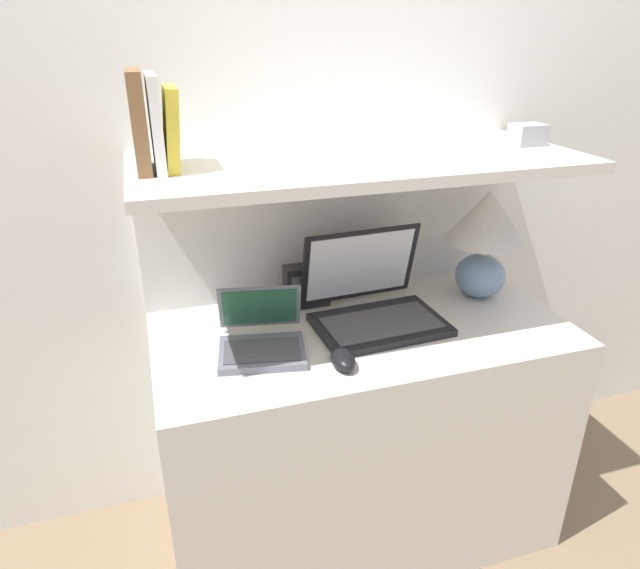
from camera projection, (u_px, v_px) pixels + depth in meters
name	position (u px, v px, depth m)	size (l,w,h in m)	color
wall_back	(327.00, 139.00, 1.70)	(6.00, 0.05, 2.40)	white
desk	(360.00, 434.00, 1.75)	(1.16, 0.56, 0.74)	silver
back_riser	(330.00, 326.00, 1.91)	(1.16, 0.04, 1.18)	white
shelf	(360.00, 162.00, 1.46)	(1.16, 0.50, 0.03)	silver
table_lamp	(486.00, 232.00, 1.70)	(0.24, 0.24, 0.34)	#7593B2
laptop_large	(373.00, 304.00, 1.62)	(0.37, 0.32, 0.25)	black
laptop_small	(261.00, 338.00, 1.48)	(0.26, 0.26, 0.16)	slate
computer_mouse	(343.00, 359.00, 1.41)	(0.06, 0.10, 0.04)	black
router_box	(307.00, 286.00, 1.70)	(0.13, 0.06, 0.13)	black
book_brown	(139.00, 122.00, 1.27)	(0.03, 0.16, 0.22)	brown
book_white	(155.00, 123.00, 1.28)	(0.02, 0.18, 0.21)	silver
book_yellow	(171.00, 129.00, 1.29)	(0.04, 0.14, 0.19)	gold
shelf_gadget	(528.00, 135.00, 1.58)	(0.09, 0.07, 0.06)	#99999E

